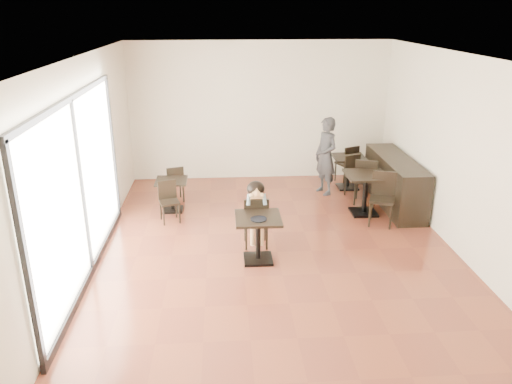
{
  "coord_description": "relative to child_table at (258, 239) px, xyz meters",
  "views": [
    {
      "loc": [
        -0.87,
        -7.48,
        3.87
      ],
      "look_at": [
        -0.34,
        0.24,
        1.0
      ],
      "focal_mm": 35.0,
      "sensor_mm": 36.0,
      "label": 1
    }
  ],
  "objects": [
    {
      "name": "chair_mid_b",
      "position": [
        2.42,
        1.27,
        0.11
      ],
      "size": [
        0.57,
        0.57,
        0.99
      ],
      "primitive_type": null,
      "rotation": [
        0.0,
        0.0,
        -0.36
      ],
      "color": "black",
      "rests_on": "floor"
    },
    {
      "name": "chair_back_b",
      "position": [
        2.34,
        2.78,
        0.06
      ],
      "size": [
        0.53,
        0.53,
        0.89
      ],
      "primitive_type": null,
      "rotation": [
        0.0,
        0.0,
        0.42
      ],
      "color": "black",
      "rests_on": "floor"
    },
    {
      "name": "cafe_table_left",
      "position": [
        -1.57,
        2.24,
        -0.06
      ],
      "size": [
        0.77,
        0.77,
        0.65
      ],
      "primitive_type": null,
      "rotation": [
        0.0,
        0.0,
        0.29
      ],
      "color": "black",
      "rests_on": "floor"
    },
    {
      "name": "ceiling",
      "position": [
        0.34,
        0.26,
        2.82
      ],
      "size": [
        6.0,
        8.0,
        0.01
      ],
      "primitive_type": "cube",
      "color": "white",
      "rests_on": "floor"
    },
    {
      "name": "chair_left_a",
      "position": [
        -1.57,
        2.79,
        0.01
      ],
      "size": [
        0.44,
        0.44,
        0.78
      ],
      "primitive_type": null,
      "rotation": [
        0.0,
        0.0,
        3.43
      ],
      "color": "black",
      "rests_on": "floor"
    },
    {
      "name": "wall_right",
      "position": [
        3.34,
        0.26,
        1.22
      ],
      "size": [
        0.01,
        8.0,
        3.2
      ],
      "primitive_type": "cube",
      "color": "white",
      "rests_on": "floor"
    },
    {
      "name": "wall_left",
      "position": [
        -2.66,
        0.26,
        1.22
      ],
      "size": [
        0.01,
        8.0,
        3.2
      ],
      "primitive_type": "cube",
      "color": "white",
      "rests_on": "floor"
    },
    {
      "name": "chair_back_a",
      "position": [
        2.34,
        3.76,
        0.06
      ],
      "size": [
        0.53,
        0.53,
        0.89
      ],
      "primitive_type": null,
      "rotation": [
        0.0,
        0.0,
        3.56
      ],
      "color": "black",
      "rests_on": "floor"
    },
    {
      "name": "child_chair",
      "position": [
        0.0,
        0.55,
        0.08
      ],
      "size": [
        0.41,
        0.41,
        0.92
      ],
      "primitive_type": null,
      "rotation": [
        0.0,
        0.0,
        3.14
      ],
      "color": "black",
      "rests_on": "floor"
    },
    {
      "name": "chair_mid_a",
      "position": [
        2.42,
        2.37,
        0.11
      ],
      "size": [
        0.57,
        0.57,
        0.99
      ],
      "primitive_type": null,
      "rotation": [
        0.0,
        0.0,
        2.78
      ],
      "color": "black",
      "rests_on": "floor"
    },
    {
      "name": "adult_patron",
      "position": [
        1.69,
        3.03,
        0.47
      ],
      "size": [
        0.62,
        0.73,
        1.69
      ],
      "primitive_type": "imported",
      "rotation": [
        0.0,
        0.0,
        -1.15
      ],
      "color": "#333337",
      "rests_on": "floor"
    },
    {
      "name": "cafe_table_back",
      "position": [
        2.29,
        3.33,
        -0.01
      ],
      "size": [
        0.93,
        0.93,
        0.74
      ],
      "primitive_type": null,
      "rotation": [
        0.0,
        0.0,
        0.42
      ],
      "color": "black",
      "rests_on": "floor"
    },
    {
      "name": "child_table",
      "position": [
        0.0,
        0.0,
        0.0
      ],
      "size": [
        0.72,
        0.72,
        0.76
      ],
      "primitive_type": null,
      "color": "black",
      "rests_on": "floor"
    },
    {
      "name": "pizza_slice",
      "position": [
        0.0,
        0.36,
        0.62
      ],
      "size": [
        0.27,
        0.21,
        0.06
      ],
      "primitive_type": null,
      "color": "#F0CD88",
      "rests_on": "child"
    },
    {
      "name": "service_counter",
      "position": [
        2.99,
        2.26,
        0.12
      ],
      "size": [
        0.6,
        2.4,
        1.0
      ],
      "primitive_type": "cube",
      "color": "black",
      "rests_on": "floor"
    },
    {
      "name": "wall_front",
      "position": [
        0.34,
        -3.74,
        1.22
      ],
      "size": [
        6.0,
        0.01,
        3.2
      ],
      "primitive_type": "cube",
      "color": "white",
      "rests_on": "floor"
    },
    {
      "name": "wall_back",
      "position": [
        0.34,
        4.26,
        1.22
      ],
      "size": [
        6.0,
        0.01,
        3.2
      ],
      "primitive_type": "cube",
      "color": "white",
      "rests_on": "floor"
    },
    {
      "name": "floor",
      "position": [
        0.34,
        0.26,
        -0.38
      ],
      "size": [
        6.0,
        8.0,
        0.01
      ],
      "primitive_type": "cube",
      "color": "brown",
      "rests_on": "ground"
    },
    {
      "name": "chair_left_b",
      "position": [
        -1.57,
        1.69,
        0.01
      ],
      "size": [
        0.44,
        0.44,
        0.78
      ],
      "primitive_type": null,
      "rotation": [
        0.0,
        0.0,
        0.29
      ],
      "color": "black",
      "rests_on": "floor"
    },
    {
      "name": "storefront_window",
      "position": [
        -2.63,
        -0.24,
        1.02
      ],
      "size": [
        0.04,
        4.5,
        2.6
      ],
      "primitive_type": "cube",
      "color": "white",
      "rests_on": "floor"
    },
    {
      "name": "child",
      "position": [
        0.0,
        0.55,
        0.2
      ],
      "size": [
        0.41,
        0.58,
        1.16
      ],
      "primitive_type": null,
      "color": "gray",
      "rests_on": "child_chair"
    },
    {
      "name": "cafe_table_mid",
      "position": [
        2.25,
        1.82,
        0.03
      ],
      "size": [
        1.01,
        1.01,
        0.83
      ],
      "primitive_type": null,
      "rotation": [
        0.0,
        0.0,
        -0.36
      ],
      "color": "black",
      "rests_on": "floor"
    },
    {
      "name": "plate",
      "position": [
        0.0,
        -0.1,
        0.39
      ],
      "size": [
        0.26,
        0.26,
        0.02
      ],
      "primitive_type": "cylinder",
      "color": "black",
      "rests_on": "child_table"
    }
  ]
}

